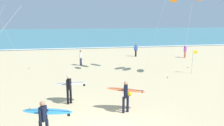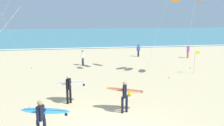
{
  "view_description": "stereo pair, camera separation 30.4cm",
  "coord_description": "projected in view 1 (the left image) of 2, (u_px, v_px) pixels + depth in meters",
  "views": [
    {
      "loc": [
        -1.72,
        -9.25,
        4.97
      ],
      "look_at": [
        0.77,
        4.32,
        2.12
      ],
      "focal_mm": 36.19,
      "sensor_mm": 36.0,
      "label": 1
    },
    {
      "loc": [
        -1.42,
        -9.3,
        4.97
      ],
      "look_at": [
        0.77,
        4.32,
        2.12
      ],
      "focal_mm": 36.19,
      "sensor_mm": 36.0,
      "label": 2
    }
  ],
  "objects": [
    {
      "name": "bystander_purple_top",
      "position": [
        185.0,
        51.0,
        27.57
      ],
      "size": [
        0.45,
        0.31,
        1.59
      ],
      "color": "#D8593F",
      "rests_on": "ground"
    },
    {
      "name": "bystander_white_top",
      "position": [
        81.0,
        58.0,
        23.18
      ],
      "size": [
        0.27,
        0.48,
        1.59
      ],
      "color": "#2D334C",
      "rests_on": "ground"
    },
    {
      "name": "ocean_water",
      "position": [
        77.0,
        34.0,
        64.23
      ],
      "size": [
        160.0,
        60.0,
        0.08
      ],
      "primitive_type": "cube",
      "color": "teal",
      "rests_on": "ground"
    },
    {
      "name": "lifeguard_flag",
      "position": [
        193.0,
        59.0,
        19.87
      ],
      "size": [
        0.45,
        0.05,
        2.1
      ],
      "color": "silver",
      "rests_on": "ground"
    },
    {
      "name": "surfer_lead",
      "position": [
        126.0,
        92.0,
        11.89
      ],
      "size": [
        2.14,
        1.15,
        1.71
      ],
      "color": "black",
      "rests_on": "ground"
    },
    {
      "name": "beach_ball",
      "position": [
        130.0,
        94.0,
        14.4
      ],
      "size": [
        0.28,
        0.28,
        0.28
      ],
      "primitive_type": "sphere",
      "color": "yellow",
      "rests_on": "ground"
    },
    {
      "name": "shoreline_foam",
      "position": [
        82.0,
        48.0,
        35.61
      ],
      "size": [
        160.0,
        0.81,
        0.01
      ],
      "primitive_type": "cube",
      "color": "white",
      "rests_on": "ocean_water"
    },
    {
      "name": "surfer_third",
      "position": [
        45.0,
        115.0,
        9.18
      ],
      "size": [
        2.29,
        1.35,
        1.71
      ],
      "color": "black",
      "rests_on": "ground"
    },
    {
      "name": "surfer_trailing",
      "position": [
        70.0,
        86.0,
        13.08
      ],
      "size": [
        2.0,
        1.18,
        1.71
      ],
      "color": "black",
      "rests_on": "ground"
    },
    {
      "name": "bystander_blue_top",
      "position": [
        136.0,
        50.0,
        28.43
      ],
      "size": [
        0.49,
        0.25,
        1.59
      ],
      "color": "black",
      "rests_on": "ground"
    }
  ]
}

